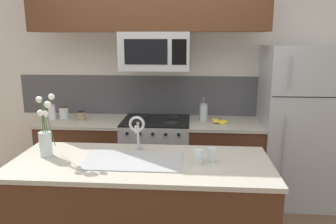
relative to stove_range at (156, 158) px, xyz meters
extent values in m
cube|color=silver|center=(0.30, 0.38, 0.84)|extent=(5.20, 0.10, 2.60)
cube|color=#4C4C51|center=(0.00, 0.32, 0.69)|extent=(3.45, 0.01, 0.48)
cube|color=#4C2B19|center=(-0.85, 0.00, -0.02)|extent=(0.94, 0.62, 0.88)
cube|color=#B2AD9E|center=(-0.85, 0.00, 0.43)|extent=(0.97, 0.65, 0.03)
cube|color=#4C2B19|center=(0.78, 0.00, -0.02)|extent=(0.80, 0.62, 0.88)
cube|color=#B2AD9E|center=(0.78, 0.00, 0.43)|extent=(0.83, 0.65, 0.03)
cube|color=#A8AAAF|center=(0.00, 0.00, -0.01)|extent=(0.76, 0.62, 0.91)
cube|color=black|center=(0.00, 0.00, 0.45)|extent=(0.76, 0.62, 0.01)
cylinder|color=black|center=(-0.18, -0.14, 0.46)|extent=(0.15, 0.15, 0.01)
cylinder|color=black|center=(0.18, -0.14, 0.46)|extent=(0.15, 0.15, 0.01)
cylinder|color=black|center=(-0.18, 0.14, 0.46)|extent=(0.15, 0.15, 0.01)
cylinder|color=black|center=(0.18, 0.14, 0.46)|extent=(0.15, 0.15, 0.01)
cylinder|color=black|center=(-0.27, -0.32, 0.39)|extent=(0.03, 0.02, 0.03)
cylinder|color=black|center=(-0.14, -0.32, 0.39)|extent=(0.03, 0.02, 0.03)
cylinder|color=black|center=(0.00, -0.32, 0.39)|extent=(0.03, 0.02, 0.03)
cylinder|color=black|center=(0.14, -0.32, 0.39)|extent=(0.03, 0.02, 0.03)
cylinder|color=black|center=(0.27, -0.32, 0.39)|extent=(0.03, 0.02, 0.03)
cube|color=#A8AAAF|center=(0.00, -0.02, 1.23)|extent=(0.74, 0.40, 0.40)
cube|color=black|center=(-0.07, -0.22, 1.23)|extent=(0.45, 0.00, 0.26)
cube|color=black|center=(0.27, -0.22, 1.23)|extent=(0.15, 0.00, 0.26)
cube|color=#4C2B19|center=(-0.07, -0.05, 1.74)|extent=(2.51, 0.34, 0.60)
cube|color=#A8AAAF|center=(1.59, 0.02, 0.42)|extent=(0.81, 0.72, 1.76)
cube|color=black|center=(1.59, -0.34, 0.81)|extent=(0.77, 0.00, 0.01)
cylinder|color=#99999E|center=(1.35, -0.36, 1.05)|extent=(0.01, 0.01, 0.32)
cylinder|color=#99999E|center=(1.35, -0.36, 0.28)|extent=(0.01, 0.01, 0.67)
cylinder|color=silver|center=(-1.22, 0.01, 0.53)|extent=(0.08, 0.08, 0.16)
cylinder|color=#B2B2B7|center=(-1.22, 0.01, 0.61)|extent=(0.08, 0.08, 0.02)
cylinder|color=silver|center=(-1.09, 0.04, 0.51)|extent=(0.11, 0.11, 0.13)
cylinder|color=#4C331E|center=(-1.09, 0.04, 0.59)|extent=(0.10, 0.10, 0.01)
cylinder|color=#997F5B|center=(-0.86, -0.03, 0.50)|extent=(0.09, 0.09, 0.10)
cylinder|color=black|center=(-0.86, -0.03, 0.55)|extent=(0.09, 0.09, 0.01)
ellipsoid|color=yellow|center=(0.71, -0.07, 0.47)|extent=(0.15, 0.14, 0.07)
ellipsoid|color=yellow|center=(0.71, -0.05, 0.47)|extent=(0.17, 0.10, 0.07)
ellipsoid|color=yellow|center=(0.72, -0.07, 0.47)|extent=(0.18, 0.06, 0.05)
ellipsoid|color=yellow|center=(0.72, -0.05, 0.47)|extent=(0.18, 0.06, 0.06)
ellipsoid|color=yellow|center=(0.73, -0.07, 0.47)|extent=(0.17, 0.10, 0.05)
ellipsoid|color=yellow|center=(0.74, -0.05, 0.47)|extent=(0.15, 0.14, 0.05)
cylinder|color=brown|center=(0.72, -0.06, 0.50)|extent=(0.02, 0.02, 0.03)
cylinder|color=silver|center=(0.54, 0.06, 0.54)|extent=(0.09, 0.09, 0.18)
cylinder|color=#A3A3AA|center=(0.54, 0.06, 0.64)|extent=(0.08, 0.08, 0.02)
cylinder|color=#A3A3AA|center=(0.54, 0.06, 0.67)|extent=(0.01, 0.01, 0.05)
sphere|color=#A3A3AA|center=(0.54, 0.06, 0.71)|extent=(0.02, 0.02, 0.02)
cube|color=#4C2B19|center=(0.02, -1.25, -0.02)|extent=(1.97, 0.79, 0.88)
cube|color=#B2AD9E|center=(0.02, -1.25, 0.43)|extent=(2.00, 0.82, 0.03)
cube|color=#ADAFB5|center=(-0.04, -1.25, 0.45)|extent=(0.76, 0.43, 0.01)
cube|color=#ADAFB5|center=(-0.22, -1.25, 0.37)|extent=(0.30, 0.33, 0.15)
cube|color=#ADAFB5|center=(0.13, -1.25, 0.37)|extent=(0.30, 0.33, 0.15)
cylinder|color=#B7BABF|center=(-0.04, -0.99, 0.46)|extent=(0.04, 0.04, 0.02)
cylinder|color=#B7BABF|center=(-0.04, -0.99, 0.58)|extent=(0.02, 0.02, 0.22)
torus|color=#B7BABF|center=(-0.04, -1.05, 0.69)|extent=(0.13, 0.02, 0.13)
cylinder|color=#B7BABF|center=(-0.04, -1.10, 0.66)|extent=(0.02, 0.02, 0.06)
cube|color=#B7BABF|center=(-0.01, -0.99, 0.48)|extent=(0.07, 0.01, 0.01)
cylinder|color=silver|center=(0.46, -1.27, 0.50)|extent=(0.07, 0.07, 0.11)
cylinder|color=silver|center=(0.56, -1.22, 0.50)|extent=(0.06, 0.06, 0.11)
cylinder|color=silver|center=(-0.75, -1.20, 0.55)|extent=(0.10, 0.10, 0.20)
cylinder|color=silver|center=(-0.75, -1.20, 0.48)|extent=(0.09, 0.09, 0.06)
cylinder|color=#386B2D|center=(-0.73, -1.16, 0.71)|extent=(0.05, 0.08, 0.40)
sphere|color=white|center=(-0.70, -1.13, 0.92)|extent=(0.05, 0.05, 0.05)
cylinder|color=#386B2D|center=(-0.75, -1.18, 0.64)|extent=(0.01, 0.03, 0.27)
sphere|color=white|center=(-0.75, -1.17, 0.77)|extent=(0.04, 0.04, 0.04)
cylinder|color=#386B2D|center=(-0.76, -1.21, 0.66)|extent=(0.01, 0.03, 0.30)
sphere|color=white|center=(-0.76, -1.22, 0.81)|extent=(0.05, 0.05, 0.05)
cylinder|color=#386B2D|center=(-0.74, -1.20, 0.66)|extent=(0.03, 0.01, 0.29)
sphere|color=white|center=(-0.73, -1.20, 0.80)|extent=(0.05, 0.05, 0.05)
cylinder|color=#386B2D|center=(-0.77, -1.19, 0.71)|extent=(0.04, 0.03, 0.39)
sphere|color=white|center=(-0.78, -1.17, 0.90)|extent=(0.05, 0.05, 0.05)
cylinder|color=#386B2D|center=(-0.73, -1.19, 0.69)|extent=(0.04, 0.02, 0.36)
sphere|color=white|center=(-0.71, -1.19, 0.87)|extent=(0.06, 0.06, 0.06)
camera|label=1|loc=(0.40, -3.60, 1.37)|focal=35.00mm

